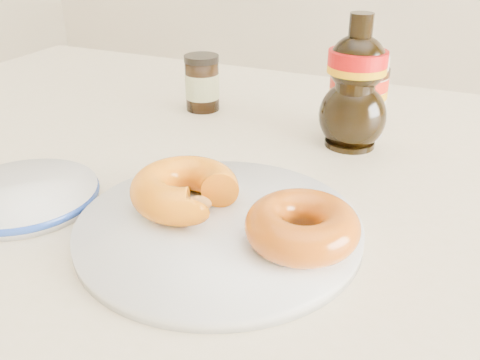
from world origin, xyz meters
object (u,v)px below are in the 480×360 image
at_px(donut_bitten, 185,189).
at_px(blue_rim_saucer, 24,195).
at_px(dining_table, 272,246).
at_px(syrup_bottle, 355,83).
at_px(nutella_jar, 358,93).
at_px(donut_whole, 302,226).
at_px(plate, 219,227).
at_px(dark_jar, 202,83).

distance_m(donut_bitten, blue_rim_saucer, 0.18).
height_order(dining_table, syrup_bottle, syrup_bottle).
distance_m(dining_table, donut_bitten, 0.17).
relative_size(donut_bitten, blue_rim_saucer, 0.69).
relative_size(nutella_jar, blue_rim_saucer, 0.69).
relative_size(donut_whole, syrup_bottle, 0.60).
xyz_separation_m(plate, donut_whole, (0.08, -0.00, 0.02)).
distance_m(plate, donut_whole, 0.09).
relative_size(donut_bitten, donut_whole, 1.06).
bearing_deg(donut_whole, dark_jar, 129.94).
distance_m(donut_bitten, syrup_bottle, 0.28).
bearing_deg(syrup_bottle, nutella_jar, 95.18).
relative_size(dining_table, syrup_bottle, 8.23).
xyz_separation_m(dining_table, plate, (-0.01, -0.12, 0.09)).
height_order(dining_table, dark_jar, dark_jar).
distance_m(dining_table, blue_rim_saucer, 0.29).
bearing_deg(dark_jar, plate, -59.96).
xyz_separation_m(dining_table, blue_rim_saucer, (-0.23, -0.15, 0.09)).
height_order(donut_whole, dark_jar, dark_jar).
bearing_deg(syrup_bottle, donut_bitten, -113.01).
bearing_deg(blue_rim_saucer, syrup_bottle, 46.42).
bearing_deg(donut_whole, nutella_jar, 94.57).
relative_size(dining_table, plate, 5.12).
height_order(plate, donut_bitten, donut_bitten).
distance_m(donut_whole, blue_rim_saucer, 0.30).
bearing_deg(blue_rim_saucer, dark_jar, 83.97).
height_order(donut_whole, blue_rim_saucer, donut_whole).
bearing_deg(nutella_jar, syrup_bottle, -84.82).
distance_m(donut_whole, nutella_jar, 0.31).
xyz_separation_m(dining_table, dark_jar, (-0.19, 0.20, 0.12)).
relative_size(plate, donut_whole, 2.68).
height_order(donut_bitten, blue_rim_saucer, donut_bitten).
relative_size(donut_bitten, nutella_jar, 0.99).
bearing_deg(dining_table, plate, -96.13).
xyz_separation_m(dining_table, syrup_bottle, (0.05, 0.15, 0.17)).
bearing_deg(nutella_jar, blue_rim_saucer, -129.38).
bearing_deg(dark_jar, blue_rim_saucer, -96.03).
xyz_separation_m(donut_bitten, blue_rim_saucer, (-0.17, -0.04, -0.02)).
relative_size(plate, nutella_jar, 2.51).
bearing_deg(donut_whole, blue_rim_saucer, -175.22).
relative_size(dining_table, nutella_jar, 12.83).
bearing_deg(donut_bitten, dark_jar, 91.83).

